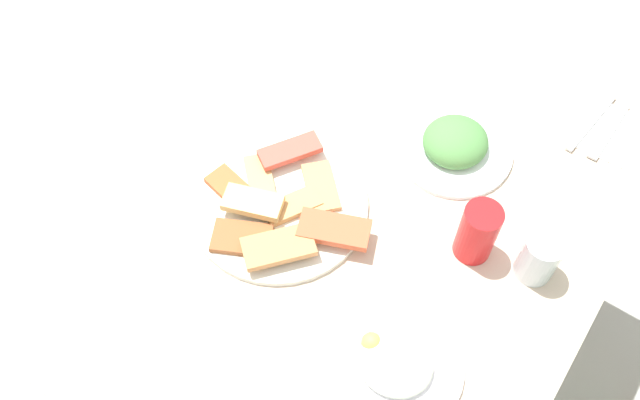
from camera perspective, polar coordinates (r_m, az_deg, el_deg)
ground_plane at (r=1.90m, az=1.53°, el=-12.02°), size 6.00×6.00×0.00m
dining_table at (r=1.33m, az=2.15°, el=-2.54°), size 1.10×0.91×0.70m
pide_platter at (r=1.26m, az=-3.35°, el=-0.42°), size 0.33×0.35×0.05m
salad_plate_greens at (r=1.35m, az=11.01°, el=4.51°), size 0.23×0.23×0.07m
salad_plate_rice at (r=1.13m, az=6.07°, el=-13.14°), size 0.22×0.22×0.04m
soda_can at (r=1.20m, az=12.79°, el=-2.59°), size 0.09×0.09×0.12m
drinking_glass at (r=1.22m, az=17.53°, el=-4.49°), size 0.07×0.07×0.10m
paper_napkin at (r=1.48m, az=21.93°, el=5.53°), size 0.15×0.15×0.00m
fork at (r=1.48m, az=21.37°, el=5.95°), size 0.18×0.03×0.00m
spoon at (r=1.48m, az=22.60°, el=5.28°), size 0.16×0.02×0.00m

